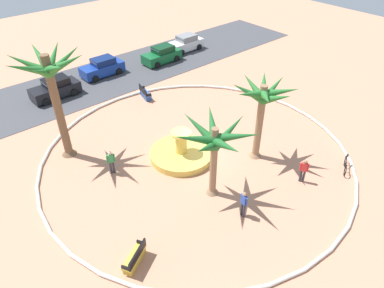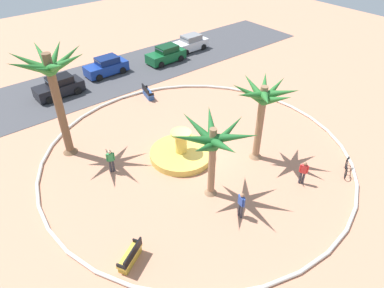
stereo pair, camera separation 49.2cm
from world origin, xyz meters
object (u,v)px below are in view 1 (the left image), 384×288
(palm_tree_by_curb, at_px, (263,101))
(parked_car_rightmost, at_px, (186,43))
(parked_car_second, at_px, (102,67))
(person_cyclist_photo, at_px, (111,161))
(palm_tree_near_fountain, at_px, (51,80))
(person_cyclist_helmet, at_px, (304,170))
(palm_tree_mid_plaza, at_px, (215,142))
(bench_west, at_px, (145,94))
(bench_east, at_px, (135,259))
(parked_car_leftmost, at_px, (55,89))
(fountain, at_px, (181,153))
(parked_car_third, at_px, (162,55))
(person_pedestrian_stroll, at_px, (244,203))
(bicycle_red_frame, at_px, (345,165))

(palm_tree_by_curb, height_order, parked_car_rightmost, palm_tree_by_curb)
(palm_tree_by_curb, height_order, parked_car_second, palm_tree_by_curb)
(parked_car_second, bearing_deg, person_cyclist_photo, -116.96)
(palm_tree_near_fountain, bearing_deg, person_cyclist_photo, -71.39)
(person_cyclist_helmet, relative_size, parked_car_rightmost, 0.40)
(palm_tree_mid_plaza, height_order, person_cyclist_photo, palm_tree_mid_plaza)
(parked_car_second, bearing_deg, bench_west, -85.59)
(palm_tree_near_fountain, bearing_deg, person_cyclist_helmet, -51.11)
(bench_east, distance_m, parked_car_leftmost, 18.68)
(fountain, distance_m, parked_car_second, 14.76)
(bench_east, distance_m, parked_car_third, 23.81)
(bench_west, height_order, person_cyclist_photo, person_cyclist_photo)
(fountain, bearing_deg, bench_west, 71.12)
(palm_tree_by_curb, relative_size, parked_car_third, 1.34)
(bench_east, bearing_deg, person_cyclist_photo, 68.24)
(palm_tree_by_curb, height_order, person_cyclist_helmet, palm_tree_by_curb)
(person_cyclist_photo, bearing_deg, person_pedestrian_stroll, -65.46)
(bench_west, relative_size, person_pedestrian_stroll, 0.99)
(bench_west, xyz_separation_m, person_cyclist_photo, (-7.10, -6.72, 0.58))
(parked_car_leftmost, bearing_deg, parked_car_third, 0.19)
(palm_tree_mid_plaza, relative_size, parked_car_leftmost, 1.18)
(bench_west, relative_size, parked_car_third, 0.41)
(bicycle_red_frame, relative_size, parked_car_rightmost, 0.38)
(fountain, distance_m, palm_tree_mid_plaza, 5.14)
(person_cyclist_photo, height_order, parked_car_leftmost, parked_car_leftmost)
(palm_tree_mid_plaza, xyz_separation_m, bench_east, (-6.07, -1.11, -3.34))
(parked_car_rightmost, bearing_deg, palm_tree_near_fountain, -152.76)
(palm_tree_near_fountain, bearing_deg, person_pedestrian_stroll, -67.29)
(person_pedestrian_stroll, distance_m, parked_car_rightmost, 24.25)
(bicycle_red_frame, bearing_deg, parked_car_third, 86.07)
(person_cyclist_photo, relative_size, parked_car_rightmost, 0.41)
(person_cyclist_helmet, bearing_deg, parked_car_rightmost, 68.34)
(parked_car_leftmost, height_order, parked_car_third, same)
(bench_east, height_order, person_pedestrian_stroll, person_pedestrian_stroll)
(person_cyclist_helmet, distance_m, parked_car_leftmost, 21.05)
(bench_east, distance_m, person_cyclist_photo, 6.98)
(parked_car_second, bearing_deg, fountain, -99.16)
(bicycle_red_frame, distance_m, parked_car_second, 22.79)
(bicycle_red_frame, bearing_deg, person_cyclist_helmet, 158.88)
(parked_car_second, height_order, parked_car_rightmost, same)
(person_cyclist_helmet, xyz_separation_m, person_pedestrian_stroll, (-4.75, 0.45, 0.03))
(bench_east, relative_size, parked_car_second, 0.41)
(bicycle_red_frame, distance_m, person_cyclist_helmet, 3.23)
(parked_car_rightmost, bearing_deg, parked_car_third, -166.46)
(person_cyclist_helmet, xyz_separation_m, parked_car_leftmost, (-6.78, 19.93, -0.14))
(person_cyclist_helmet, relative_size, parked_car_third, 0.40)
(palm_tree_mid_plaza, distance_m, parked_car_rightmost, 22.50)
(palm_tree_mid_plaza, bearing_deg, bench_east, -169.60)
(person_cyclist_photo, bearing_deg, parked_car_second, 63.04)
(palm_tree_by_curb, height_order, palm_tree_mid_plaza, palm_tree_by_curb)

